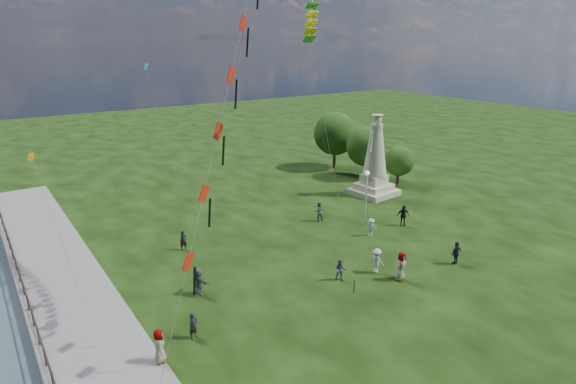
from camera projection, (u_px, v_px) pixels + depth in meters
ground at (552, 179)px, 54.65m from camera, size 106.50×160.00×0.60m
waterfront at (60, 331)px, 25.90m from camera, size 200.00×200.00×1.51m
statue at (375, 165)px, 47.32m from camera, size 4.32×4.32×8.01m
lamppost at (367, 184)px, 41.18m from camera, size 0.39×0.39×4.23m
tree_row at (353, 141)px, 54.90m from camera, size 5.27×13.35×6.68m
person_0 at (193, 326)px, 24.99m from camera, size 0.62×0.51×1.47m
person_1 at (340, 270)px, 30.94m from camera, size 0.83×0.84×1.50m
person_2 at (377, 261)px, 32.02m from camera, size 0.76×1.19×1.71m
person_3 at (456, 253)px, 33.21m from camera, size 0.98×0.51×1.65m
person_4 at (401, 266)px, 30.95m from camera, size 1.06×0.78×1.94m
person_5 at (199, 281)px, 29.27m from camera, size 0.97×1.71×1.73m
person_6 at (183, 240)px, 35.41m from camera, size 0.60×0.43×1.52m
person_7 at (318, 211)px, 40.99m from camera, size 0.93×0.66×1.77m
person_8 at (371, 227)px, 37.94m from camera, size 1.04×1.00×1.48m
person_9 at (403, 215)px, 40.00m from camera, size 1.19×0.99×1.81m
person_10 at (159, 348)px, 22.97m from camera, size 0.75×0.98×1.76m
red_kite_train at (224, 112)px, 23.27m from camera, size 10.73×9.35×18.70m
small_kites at (234, 41)px, 42.20m from camera, size 32.73×18.22×32.31m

